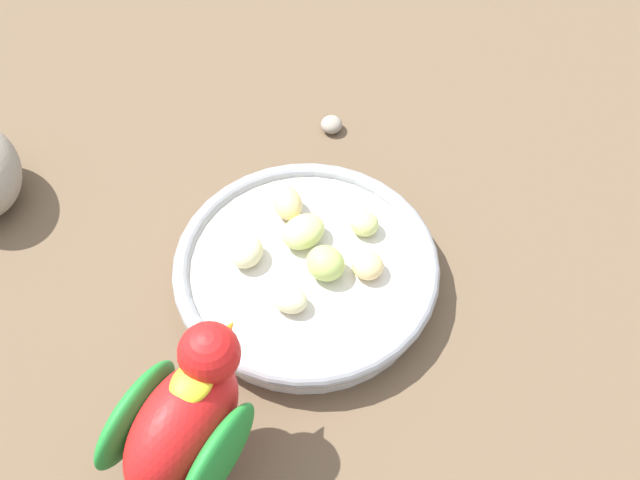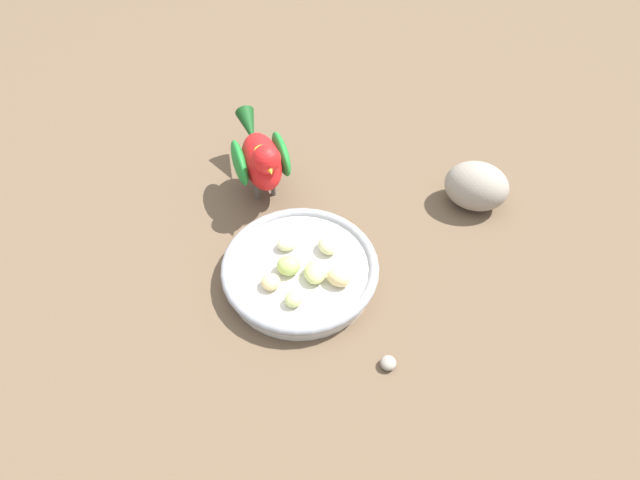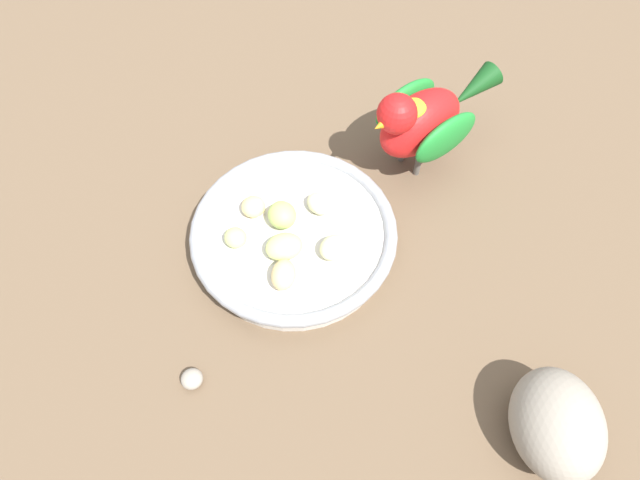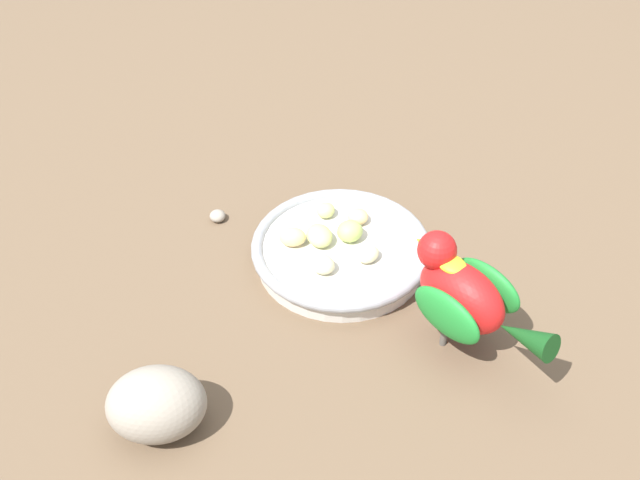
# 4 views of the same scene
# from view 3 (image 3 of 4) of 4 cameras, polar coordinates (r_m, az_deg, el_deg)

# --- Properties ---
(ground_plane) EXTENTS (4.00, 4.00, 0.00)m
(ground_plane) POSITION_cam_3_polar(r_m,az_deg,el_deg) (0.61, -0.78, 0.32)
(ground_plane) COLOR brown
(feeding_bowl) EXTENTS (0.22, 0.22, 0.03)m
(feeding_bowl) POSITION_cam_3_polar(r_m,az_deg,el_deg) (0.59, -2.67, 0.49)
(feeding_bowl) COLOR beige
(feeding_bowl) RESTS_ON ground_plane
(apple_piece_0) EXTENTS (0.03, 0.03, 0.02)m
(apple_piece_0) POSITION_cam_3_polar(r_m,az_deg,el_deg) (0.59, -6.83, 3.41)
(apple_piece_0) COLOR #E5C67F
(apple_piece_0) RESTS_ON feeding_bowl
(apple_piece_1) EXTENTS (0.04, 0.04, 0.02)m
(apple_piece_1) POSITION_cam_3_polar(r_m,az_deg,el_deg) (0.59, -0.09, 3.74)
(apple_piece_1) COLOR beige
(apple_piece_1) RESTS_ON feeding_bowl
(apple_piece_2) EXTENTS (0.04, 0.04, 0.03)m
(apple_piece_2) POSITION_cam_3_polar(r_m,az_deg,el_deg) (0.58, -3.95, 2.19)
(apple_piece_2) COLOR #B2CC66
(apple_piece_2) RESTS_ON feeding_bowl
(apple_piece_3) EXTENTS (0.04, 0.04, 0.02)m
(apple_piece_3) POSITION_cam_3_polar(r_m,az_deg,el_deg) (0.56, 1.38, -0.76)
(apple_piece_3) COLOR beige
(apple_piece_3) RESTS_ON feeding_bowl
(apple_piece_4) EXTENTS (0.03, 0.03, 0.02)m
(apple_piece_4) POSITION_cam_3_polar(r_m,az_deg,el_deg) (0.58, -8.64, 0.24)
(apple_piece_4) COLOR #C6D17A
(apple_piece_4) RESTS_ON feeding_bowl
(apple_piece_5) EXTENTS (0.03, 0.03, 0.02)m
(apple_piece_5) POSITION_cam_3_polar(r_m,az_deg,el_deg) (0.55, -3.76, -3.56)
(apple_piece_5) COLOR #E5C67F
(apple_piece_5) RESTS_ON feeding_bowl
(apple_piece_6) EXTENTS (0.04, 0.05, 0.02)m
(apple_piece_6) POSITION_cam_3_polar(r_m,az_deg,el_deg) (0.56, -3.71, -0.68)
(apple_piece_6) COLOR #C6D17A
(apple_piece_6) RESTS_ON feeding_bowl
(parrot) EXTENTS (0.14, 0.15, 0.13)m
(parrot) POSITION_cam_3_polar(r_m,az_deg,el_deg) (0.63, 10.48, 12.08)
(parrot) COLOR #59544C
(parrot) RESTS_ON ground_plane
(rock_large) EXTENTS (0.10, 0.08, 0.07)m
(rock_large) POSITION_cam_3_polar(r_m,az_deg,el_deg) (0.53, 23.00, -16.94)
(rock_large) COLOR gray
(rock_large) RESTS_ON ground_plane
(pebble_0) EXTENTS (0.03, 0.03, 0.01)m
(pebble_0) POSITION_cam_3_polar(r_m,az_deg,el_deg) (0.55, -12.96, -13.66)
(pebble_0) COLOR gray
(pebble_0) RESTS_ON ground_plane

